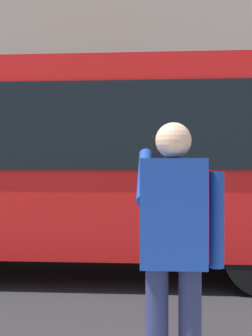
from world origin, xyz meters
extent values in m
plane|color=#232326|center=(0.00, 0.00, 0.00)|extent=(60.00, 60.00, 0.00)
cube|color=#A89E8E|center=(0.00, -6.80, 6.00)|extent=(28.00, 0.80, 12.00)
cube|color=red|center=(1.45, 0.23, 1.70)|extent=(9.00, 2.50, 2.60)
cube|color=black|center=(1.45, 1.49, 2.10)|extent=(7.60, 0.06, 1.10)
cylinder|color=black|center=(-1.55, -0.87, 0.50)|extent=(1.00, 0.28, 1.00)
cylinder|color=#1E2347|center=(-0.46, 4.34, 0.56)|extent=(0.14, 0.14, 0.82)
cylinder|color=#1E2347|center=(-0.26, 4.34, 0.56)|extent=(0.14, 0.14, 0.82)
cube|color=navy|center=(-0.36, 4.34, 1.30)|extent=(0.40, 0.24, 0.66)
sphere|color=#D8A884|center=(-0.36, 4.34, 1.74)|extent=(0.22, 0.22, 0.22)
cylinder|color=navy|center=(-0.62, 4.34, 1.26)|extent=(0.09, 0.09, 0.58)
cylinder|color=navy|center=(-0.18, 4.18, 1.52)|extent=(0.09, 0.48, 0.37)
cube|color=black|center=(-0.26, 4.04, 1.72)|extent=(0.07, 0.01, 0.14)
camera|label=1|loc=(-0.29, 7.17, 1.57)|focal=49.67mm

